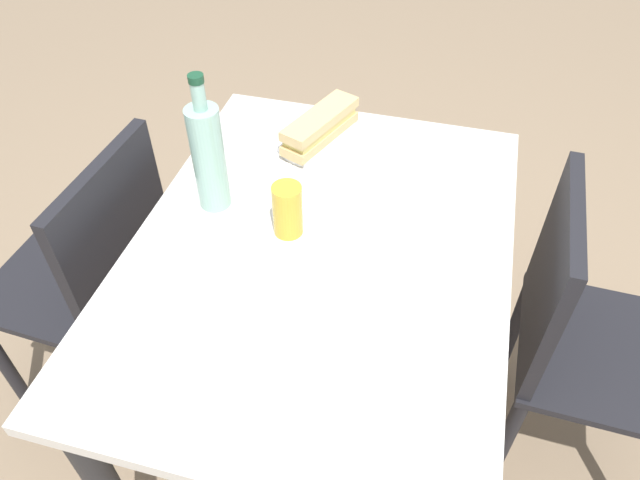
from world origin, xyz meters
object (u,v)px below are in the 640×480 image
at_px(chair_far, 98,274).
at_px(knife_near, 302,132).
at_px(beer_glass, 288,210).
at_px(water_bottle, 208,156).
at_px(baguette_sandwich_near, 320,126).
at_px(chair_near, 575,334).
at_px(plate_near, 320,140).
at_px(dining_table, 320,285).

relative_size(chair_far, knife_near, 4.75).
height_order(chair_far, beer_glass, same).
height_order(chair_far, water_bottle, water_bottle).
bearing_deg(water_bottle, baguette_sandwich_near, -30.60).
distance_m(knife_near, beer_glass, 0.35).
distance_m(knife_near, water_bottle, 0.33).
relative_size(chair_near, plate_near, 3.77).
xyz_separation_m(knife_near, beer_glass, (-0.34, -0.07, 0.04)).
relative_size(chair_near, knife_near, 4.75).
distance_m(dining_table, beer_glass, 0.20).
height_order(knife_near, beer_glass, beer_glass).
height_order(baguette_sandwich_near, beer_glass, beer_glass).
xyz_separation_m(water_bottle, beer_glass, (-0.05, -0.19, -0.07)).
height_order(chair_far, plate_near, chair_far).
height_order(dining_table, chair_near, chair_near).
bearing_deg(baguette_sandwich_near, beer_glass, -177.04).
distance_m(dining_table, baguette_sandwich_near, 0.41).
height_order(baguette_sandwich_near, water_bottle, water_bottle).
height_order(chair_near, baguette_sandwich_near, chair_near).
bearing_deg(chair_far, chair_near, -84.41).
xyz_separation_m(baguette_sandwich_near, beer_glass, (-0.33, -0.02, 0.01)).
relative_size(baguette_sandwich_near, water_bottle, 0.78).
relative_size(dining_table, plate_near, 4.61).
distance_m(chair_far, water_bottle, 0.50).
bearing_deg(beer_glass, baguette_sandwich_near, 2.96).
relative_size(chair_far, water_bottle, 2.69).
distance_m(baguette_sandwich_near, water_bottle, 0.34).
bearing_deg(beer_glass, chair_far, 93.77).
bearing_deg(chair_near, knife_near, 70.60).
bearing_deg(beer_glass, plate_near, 2.96).
relative_size(chair_near, beer_glass, 7.10).
xyz_separation_m(plate_near, knife_near, (0.01, 0.05, 0.01)).
distance_m(baguette_sandwich_near, beer_glass, 0.33).
xyz_separation_m(chair_far, beer_glass, (0.03, -0.51, 0.31)).
relative_size(dining_table, water_bottle, 3.28).
distance_m(plate_near, baguette_sandwich_near, 0.04).
xyz_separation_m(knife_near, water_bottle, (-0.29, 0.12, 0.11)).
distance_m(dining_table, water_bottle, 0.37).
bearing_deg(chair_far, water_bottle, -76.11).
bearing_deg(dining_table, baguette_sandwich_near, 14.71).
distance_m(water_bottle, beer_glass, 0.20).
xyz_separation_m(plate_near, beer_glass, (-0.33, -0.02, 0.05)).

